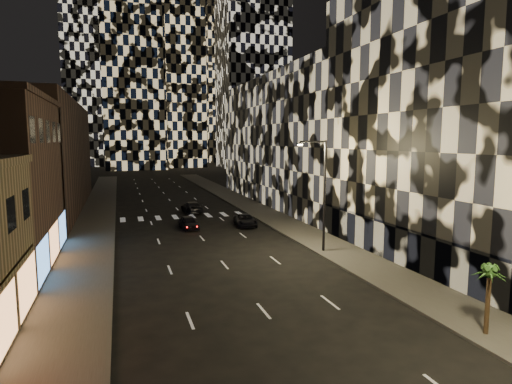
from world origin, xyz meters
TOP-DOWN VIEW (x-y plane):
  - sidewalk_left at (-10.00, 50.00)m, footprint 4.00×120.00m
  - sidewalk_right at (10.00, 50.00)m, footprint 4.00×120.00m
  - curb_left at (-7.90, 50.00)m, footprint 0.20×120.00m
  - curb_right at (7.90, 50.00)m, footprint 0.20×120.00m
  - retail_filler_left at (-17.00, 60.00)m, footprint 10.00×40.00m
  - midrise_right at (20.00, 24.50)m, footprint 16.00×25.00m
  - midrise_base at (12.30, 24.50)m, footprint 0.60×25.00m
  - midrise_filler_right at (20.00, 57.00)m, footprint 16.00×40.00m
  - tower_right_mid at (35.00, 135.00)m, footprint 20.00×20.00m
  - tower_center_low at (-2.00, 140.00)m, footprint 18.00×18.00m
  - streetlight_far at (8.35, 30.00)m, footprint 2.55×0.25m
  - car_dark_midlane at (-0.50, 42.56)m, footprint 1.91×4.04m
  - car_dark_oncoming at (1.39, 52.22)m, footprint 2.31×5.10m
  - car_dark_rightlane at (5.49, 42.21)m, footprint 2.63×4.74m
  - palm_tree at (9.00, 13.95)m, footprint 1.68×1.71m

SIDE VIEW (x-z plane):
  - sidewalk_left at x=-10.00m, z-range 0.00..0.15m
  - sidewalk_right at x=10.00m, z-range 0.00..0.15m
  - curb_left at x=-7.90m, z-range 0.00..0.15m
  - curb_right at x=7.90m, z-range 0.00..0.15m
  - car_dark_rightlane at x=5.49m, z-range 0.00..1.25m
  - car_dark_midlane at x=-0.50m, z-range 0.00..1.33m
  - car_dark_oncoming at x=1.39m, z-range 0.00..1.45m
  - midrise_base at x=12.30m, z-range 0.00..3.00m
  - palm_tree at x=9.00m, z-range 1.24..4.59m
  - streetlight_far at x=8.35m, z-range 0.85..9.85m
  - retail_filler_left at x=-17.00m, z-range 0.00..14.00m
  - midrise_filler_right at x=20.00m, z-range 0.00..18.00m
  - midrise_right at x=20.00m, z-range 0.00..22.00m
  - tower_center_low at x=-2.00m, z-range 0.00..95.00m
  - tower_right_mid at x=35.00m, z-range 0.00..100.00m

